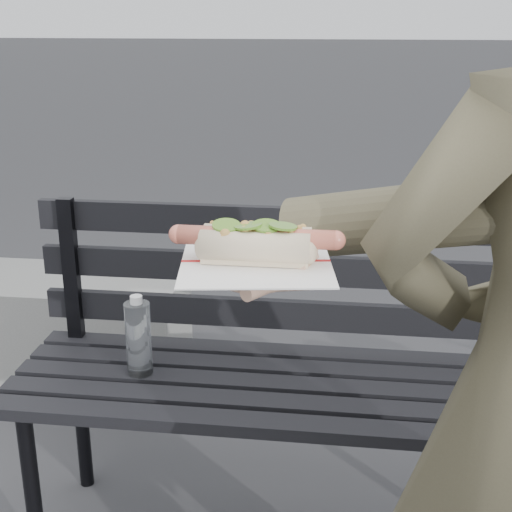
{
  "coord_description": "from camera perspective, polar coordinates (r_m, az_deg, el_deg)",
  "views": [
    {
      "loc": [
        0.11,
        -0.76,
        1.34
      ],
      "look_at": [
        -0.0,
        0.09,
        1.05
      ],
      "focal_mm": 50.0,
      "sensor_mm": 36.0,
      "label": 1
    }
  ],
  "objects": [
    {
      "name": "park_bench",
      "position": [
        1.83,
        4.14,
        -7.85
      ],
      "size": [
        1.5,
        0.44,
        0.88
      ],
      "color": "black",
      "rests_on": "ground"
    },
    {
      "name": "held_hotdog",
      "position": [
        0.95,
        12.55,
        2.55
      ],
      "size": [
        0.64,
        0.3,
        0.2
      ],
      "color": "#4A4531"
    },
    {
      "name": "concrete_block",
      "position": [
        2.91,
        -17.7,
        -5.27
      ],
      "size": [
        1.2,
        0.4,
        0.4
      ],
      "primitive_type": "cube",
      "color": "slate",
      "rests_on": "ground"
    }
  ]
}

